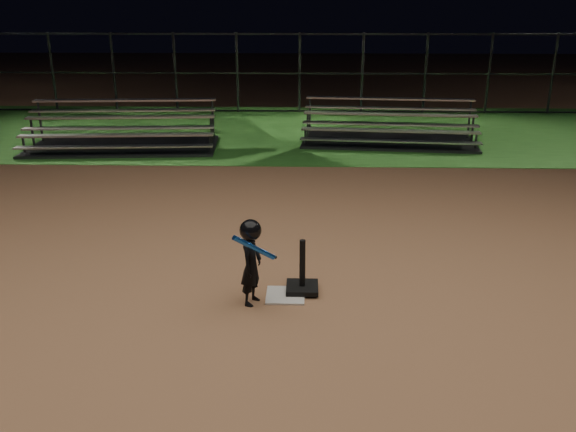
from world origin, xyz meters
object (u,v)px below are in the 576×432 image
at_px(batting_tee, 302,281).
at_px(bleacher_left, 123,139).
at_px(home_plate, 285,295).
at_px(child_batter, 251,260).
at_px(bleacher_right, 388,135).

bearing_deg(batting_tee, bleacher_left, 120.36).
height_order(batting_tee, bleacher_left, bleacher_left).
xyz_separation_m(home_plate, bleacher_left, (-4.19, 7.62, 0.21)).
bearing_deg(child_batter, bleacher_left, 45.59).
bearing_deg(home_plate, bleacher_right, 74.78).
bearing_deg(batting_tee, bleacher_right, 75.83).
xyz_separation_m(batting_tee, child_batter, (-0.57, -0.30, 0.41)).
height_order(home_plate, bleacher_right, bleacher_right).
bearing_deg(home_plate, batting_tee, 33.29).
distance_m(child_batter, bleacher_left, 8.68).
bearing_deg(bleacher_left, home_plate, -65.82).
xyz_separation_m(child_batter, bleacher_left, (-3.82, 7.79, -0.32)).
bearing_deg(bleacher_right, child_batter, -101.68).
bearing_deg(home_plate, bleacher_left, 118.81).
bearing_deg(bleacher_right, batting_tee, -98.62).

